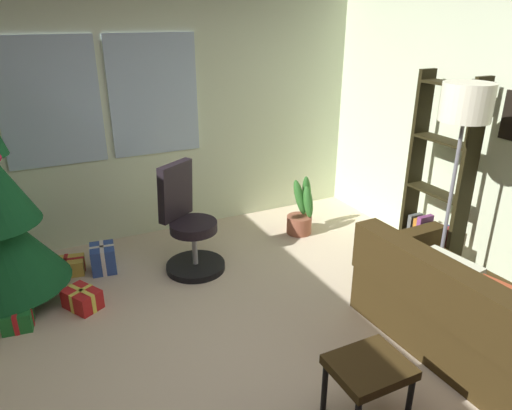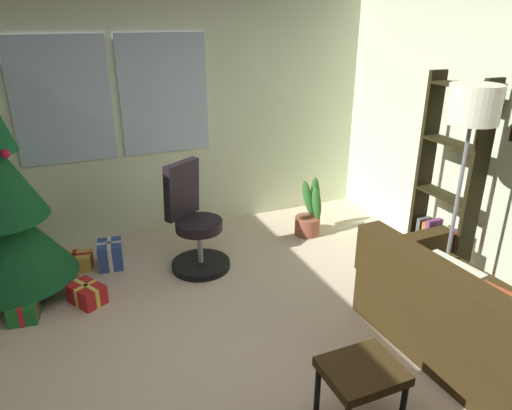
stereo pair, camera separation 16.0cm
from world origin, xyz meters
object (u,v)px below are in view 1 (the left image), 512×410
(office_chair, at_px, (189,230))
(floor_lamp, at_px, (464,118))
(gift_box_gold, at_px, (66,266))
(footstool, at_px, (369,371))
(bookshelf, at_px, (438,187))
(potted_plant, at_px, (302,213))
(couch, at_px, (511,328))
(gift_box_green, at_px, (17,319))
(gift_box_red, at_px, (82,299))
(gift_box_blue, at_px, (103,258))

(office_chair, distance_m, floor_lamp, 2.51)
(gift_box_gold, height_order, floor_lamp, floor_lamp)
(footstool, height_order, bookshelf, bookshelf)
(potted_plant, bearing_deg, couch, -85.58)
(gift_box_gold, relative_size, floor_lamp, 0.20)
(footstool, xyz_separation_m, bookshelf, (1.75, 1.26, 0.44))
(gift_box_green, height_order, potted_plant, potted_plant)
(gift_box_red, distance_m, gift_box_gold, 0.65)
(footstool, relative_size, gift_box_blue, 1.50)
(gift_box_blue, bearing_deg, gift_box_green, -140.10)
(gift_box_green, bearing_deg, gift_box_gold, 59.43)
(floor_lamp, bearing_deg, bookshelf, 51.37)
(gift_box_red, bearing_deg, office_chair, 13.10)
(gift_box_gold, distance_m, floor_lamp, 3.66)
(office_chair, bearing_deg, gift_box_red, -166.90)
(footstool, bearing_deg, gift_box_red, 125.27)
(floor_lamp, bearing_deg, office_chair, 140.67)
(gift_box_red, xyz_separation_m, gift_box_gold, (-0.06, 0.65, -0.01))
(gift_box_blue, bearing_deg, gift_box_red, -115.36)
(office_chair, bearing_deg, gift_box_green, -168.44)
(potted_plant, bearing_deg, gift_box_red, -169.01)
(couch, distance_m, gift_box_blue, 3.45)
(footstool, xyz_separation_m, floor_lamp, (1.37, 0.78, 1.20))
(gift_box_blue, bearing_deg, footstool, -66.02)
(bookshelf, relative_size, floor_lamp, 1.00)
(gift_box_red, xyz_separation_m, potted_plant, (2.40, 0.47, 0.15))
(bookshelf, xyz_separation_m, floor_lamp, (-0.39, -0.49, 0.76))
(gift_box_gold, bearing_deg, floor_lamp, -32.94)
(couch, height_order, gift_box_gold, couch)
(gift_box_blue, relative_size, floor_lamp, 0.16)
(gift_box_green, bearing_deg, gift_box_red, 8.28)
(couch, relative_size, gift_box_red, 5.29)
(gift_box_gold, distance_m, gift_box_blue, 0.34)
(footstool, distance_m, floor_lamp, 1.98)
(footstool, relative_size, gift_box_gold, 1.24)
(gift_box_green, bearing_deg, potted_plant, 10.53)
(gift_box_gold, height_order, office_chair, office_chair)
(office_chair, bearing_deg, bookshelf, -23.70)
(gift_box_blue, distance_m, potted_plant, 2.14)
(gift_box_red, height_order, office_chair, office_chair)
(gift_box_blue, xyz_separation_m, potted_plant, (2.13, -0.09, 0.10))
(gift_box_green, relative_size, potted_plant, 0.38)
(couch, height_order, potted_plant, couch)
(couch, xyz_separation_m, gift_box_red, (-2.59, 1.98, -0.20))
(bookshelf, height_order, floor_lamp, bookshelf)
(office_chair, height_order, floor_lamp, floor_lamp)
(couch, xyz_separation_m, gift_box_blue, (-2.32, 2.54, -0.16))
(gift_box_blue, bearing_deg, gift_box_gold, 164.91)
(gift_box_blue, relative_size, potted_plant, 0.47)
(gift_box_gold, xyz_separation_m, office_chair, (1.09, -0.41, 0.33))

